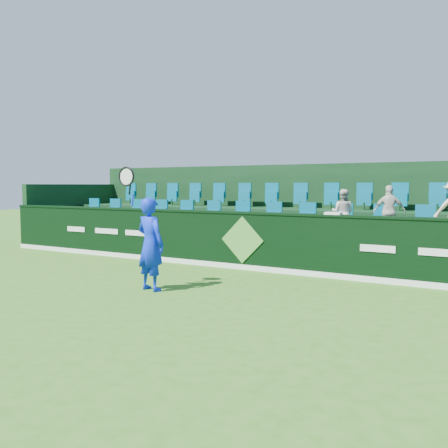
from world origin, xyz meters
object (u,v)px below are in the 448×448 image
Objects in this scene: spectator_middle at (389,212)px; towel at (333,213)px; tennis_player at (150,243)px; spectator_left at (343,212)px.

towel is at bearing 30.24° from spectator_middle.
towel is (-0.90, -1.12, -0.01)m from spectator_middle.
tennis_player reaches higher than towel.
spectator_left is 1.05m from spectator_middle.
spectator_middle is (3.41, 4.12, 0.50)m from tennis_player.
towel is (0.15, -1.12, 0.04)m from spectator_left.
spectator_middle reaches higher than towel.
spectator_left is 0.92× the size of spectator_middle.
tennis_player reaches higher than spectator_middle.
spectator_left is (2.36, 4.12, 0.45)m from tennis_player.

